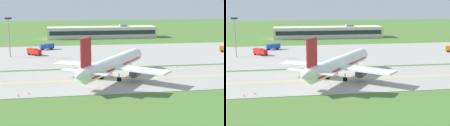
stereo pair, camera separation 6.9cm
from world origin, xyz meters
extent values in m
plane|color=#47702D|center=(0.00, 0.00, 0.00)|extent=(500.00, 500.00, 0.00)
cube|color=#9E9B93|center=(0.00, 0.00, 0.05)|extent=(240.00, 28.00, 0.10)
cube|color=#9E9B93|center=(10.00, 42.00, 0.05)|extent=(140.00, 52.00, 0.10)
cube|color=yellow|center=(0.00, 0.00, 0.11)|extent=(220.00, 0.60, 0.01)
cylinder|color=white|center=(-0.57, 0.92, 4.20)|extent=(22.30, 30.44, 4.00)
cone|color=white|center=(9.59, 16.02, 4.20)|extent=(4.60, 4.28, 3.80)
cone|color=white|center=(-10.84, -14.35, 4.60)|extent=(4.61, 4.55, 3.40)
cube|color=red|center=(-0.57, 0.92, 3.70)|extent=(20.85, 28.23, 0.36)
cube|color=#1E232D|center=(8.36, 14.19, 4.90)|extent=(3.83, 3.39, 0.70)
cube|color=white|center=(-8.85, 3.84, 3.70)|extent=(15.59, 10.88, 0.50)
cylinder|color=#47474C|center=(-6.07, 4.38, 2.30)|extent=(3.81, 4.10, 2.30)
cylinder|color=black|center=(-5.18, 5.71, 2.30)|extent=(1.88, 1.38, 2.10)
cube|color=white|center=(5.25, -5.65, 3.70)|extent=(14.37, 13.60, 0.50)
cylinder|color=#47474C|center=(4.71, -2.88, 2.30)|extent=(3.81, 4.10, 2.30)
cylinder|color=black|center=(5.60, -1.55, 2.30)|extent=(1.88, 1.38, 2.10)
cube|color=red|center=(-8.95, -11.53, 9.45)|extent=(2.79, 3.87, 6.50)
cube|color=white|center=(-11.71, -9.90, 5.00)|extent=(6.43, 4.93, 0.30)
cube|color=white|center=(-6.40, -13.48, 5.00)|extent=(6.14, 5.69, 0.30)
cylinder|color=slate|center=(6.69, 11.70, 1.38)|extent=(0.24, 0.24, 1.65)
cylinder|color=black|center=(6.69, 11.70, 0.55)|extent=(0.90, 1.11, 1.10)
cylinder|color=slate|center=(-3.84, 0.71, 1.38)|extent=(0.24, 0.24, 1.65)
cylinder|color=black|center=(-4.07, 0.86, 0.55)|extent=(0.90, 1.11, 1.10)
cylinder|color=black|center=(-3.62, 0.56, 0.55)|extent=(0.90, 1.11, 1.10)
cylinder|color=slate|center=(0.47, -2.19, 1.38)|extent=(0.24, 0.24, 1.65)
cylinder|color=black|center=(0.24, -2.04, 0.55)|extent=(0.90, 1.11, 1.10)
cylinder|color=black|center=(0.70, -2.35, 0.55)|extent=(0.90, 1.11, 1.10)
cube|color=#264CA5|center=(-21.65, 56.68, 1.50)|extent=(2.37, 2.49, 1.80)
cube|color=#1E232D|center=(-22.37, 56.42, 1.81)|extent=(0.74, 1.77, 0.81)
cube|color=#264CA5|center=(-18.83, 57.69, 1.60)|extent=(4.66, 3.40, 2.00)
cylinder|color=orange|center=(-21.65, 56.68, 2.50)|extent=(0.20, 0.20, 0.18)
cylinder|color=black|center=(-21.31, 55.74, 0.45)|extent=(0.95, 0.59, 0.90)
cylinder|color=black|center=(-21.99, 57.62, 0.45)|extent=(0.95, 0.59, 0.90)
cylinder|color=black|center=(-17.68, 56.99, 0.45)|extent=(0.95, 0.59, 0.90)
cylinder|color=black|center=(-18.39, 58.97, 0.45)|extent=(0.95, 0.59, 0.90)
cube|color=red|center=(-22.53, 42.06, 1.50)|extent=(2.68, 2.69, 1.80)
cube|color=#1E232D|center=(-21.97, 41.53, 1.81)|extent=(1.36, 1.41, 0.81)
cube|color=red|center=(-24.70, 44.13, 1.60)|extent=(4.49, 4.42, 2.00)
cylinder|color=orange|center=(-22.53, 42.06, 2.50)|extent=(0.20, 0.20, 0.18)
cylinder|color=black|center=(-21.84, 42.78, 0.45)|extent=(0.86, 0.84, 0.90)
cylinder|color=black|center=(-23.22, 41.34, 0.45)|extent=(0.86, 0.84, 0.90)
cylinder|color=black|center=(-24.58, 45.47, 0.45)|extent=(0.86, 0.84, 0.90)
cylinder|color=black|center=(-26.03, 43.95, 0.45)|extent=(0.86, 0.84, 0.90)
cylinder|color=black|center=(51.22, 40.37, 0.45)|extent=(0.95, 0.60, 0.90)
cylinder|color=black|center=(50.47, 38.40, 0.45)|extent=(0.95, 0.60, 0.90)
cube|color=beige|center=(9.56, 98.20, 3.05)|extent=(59.67, 11.91, 6.11)
cube|color=#1E232D|center=(9.56, 92.20, 3.36)|extent=(57.28, 0.10, 2.20)
cube|color=slate|center=(21.50, 98.20, 6.71)|extent=(4.00, 4.00, 1.20)
cylinder|color=gray|center=(-32.65, 41.02, 7.00)|extent=(0.36, 0.36, 14.00)
cube|color=#333333|center=(-32.65, 41.02, 14.35)|extent=(2.40, 0.50, 0.70)
cone|color=orange|center=(-22.04, -11.02, 0.30)|extent=(0.44, 0.44, 0.60)
cone|color=orange|center=(21.31, 12.03, 0.30)|extent=(0.44, 0.44, 0.60)
cone|color=orange|center=(-24.23, -12.31, 0.30)|extent=(0.44, 0.44, 0.60)
camera|label=1|loc=(-15.35, -86.73, 21.45)|focal=54.01mm
camera|label=2|loc=(-15.28, -86.74, 21.45)|focal=54.01mm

